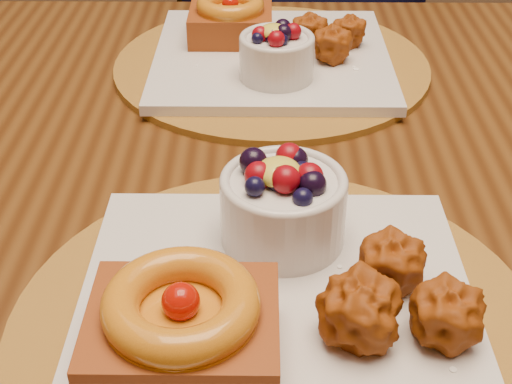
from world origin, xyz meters
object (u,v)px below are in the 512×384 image
place_setting_far (270,52)px  chair_far (271,49)px  place_setting_near (272,295)px  dining_table (272,228)px

place_setting_far → chair_far: 0.77m
chair_far → place_setting_far: bearing=-96.2°
place_setting_near → place_setting_far: place_setting_near is taller
place_setting_near → place_setting_far: size_ratio=1.00×
place_setting_near → dining_table: bearing=89.1°
place_setting_far → place_setting_near: bearing=-90.2°
place_setting_far → chair_far: chair_far is taller
place_setting_near → chair_far: (0.01, 1.14, -0.31)m
place_setting_near → place_setting_far: (0.00, 0.43, -0.01)m
dining_table → chair_far: size_ratio=1.86×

